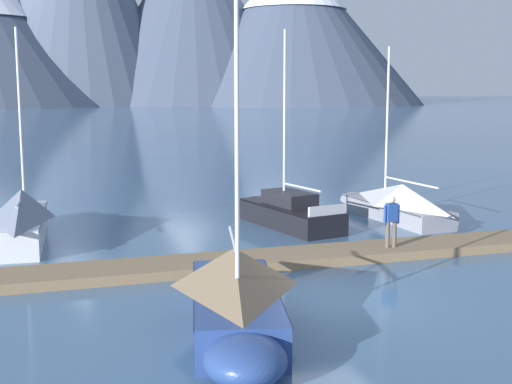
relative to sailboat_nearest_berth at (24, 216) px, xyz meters
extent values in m
plane|color=#426689|center=(7.49, -9.86, -0.95)|extent=(700.00, 700.00, 0.00)
cone|color=#424C60|center=(53.17, 196.62, 27.23)|extent=(73.55, 73.55, 56.35)
cone|color=#424C60|center=(82.84, 183.74, 22.92)|extent=(81.83, 81.83, 47.75)
cube|color=#846B4C|center=(7.49, -5.86, -0.80)|extent=(20.18, 2.20, 0.30)
cylinder|color=#38383D|center=(7.48, -6.72, -0.83)|extent=(19.36, 0.45, 0.24)
cylinder|color=#38383D|center=(7.50, -5.01, -0.83)|extent=(19.36, 0.45, 0.24)
cube|color=silver|center=(-0.01, -0.17, -0.45)|extent=(1.78, 6.28, 1.00)
ellipsoid|color=silver|center=(0.24, 3.25, -0.45)|extent=(1.25, 1.93, 0.95)
cube|color=slate|center=(-0.01, -0.17, 0.01)|extent=(1.81, 6.16, 0.06)
cylinder|color=silver|center=(0.03, 0.45, 3.35)|extent=(0.10, 0.10, 6.61)
cylinder|color=silver|center=(-0.09, -1.22, 0.78)|extent=(0.33, 3.35, 0.08)
pyramid|color=slate|center=(-0.05, -0.63, 0.55)|extent=(1.93, 5.07, 1.00)
cube|color=navy|center=(4.54, -11.18, -0.48)|extent=(3.09, 5.72, 0.94)
ellipsoid|color=navy|center=(3.83, -14.14, -0.48)|extent=(1.98, 2.18, 0.90)
cube|color=#121D39|center=(4.54, -11.18, -0.04)|extent=(3.10, 5.62, 0.06)
cylinder|color=silver|center=(4.35, -11.98, 3.19)|extent=(0.10, 0.10, 6.38)
cylinder|color=silver|center=(4.70, -10.49, 0.98)|extent=(0.79, 3.01, 0.08)
pyramid|color=#7A664C|center=(4.63, -10.79, 0.43)|extent=(3.08, 4.72, 0.87)
cube|color=black|center=(10.04, -0.60, -0.51)|extent=(2.81, 5.36, 0.88)
ellipsoid|color=black|center=(9.50, 2.12, -0.51)|extent=(1.78, 1.55, 0.83)
cube|color=black|center=(10.04, -0.60, -0.11)|extent=(2.82, 5.27, 0.06)
cylinder|color=silver|center=(9.94, -0.09, 3.36)|extent=(0.10, 0.10, 6.85)
cylinder|color=silver|center=(10.19, -1.34, 0.74)|extent=(0.58, 2.52, 0.08)
cube|color=black|center=(10.02, -0.47, 0.19)|extent=(1.71, 2.50, 0.53)
cube|color=silver|center=(10.53, -3.02, 0.11)|extent=(1.64, 0.42, 0.36)
cube|color=#93939E|center=(14.82, -0.46, -0.59)|extent=(2.11, 6.20, 0.71)
ellipsoid|color=#93939E|center=(14.59, 2.82, -0.59)|extent=(1.53, 1.43, 0.68)
cube|color=#424247|center=(14.82, -0.46, -0.28)|extent=(2.15, 6.08, 0.06)
cylinder|color=silver|center=(14.76, 0.35, 3.00)|extent=(0.10, 0.10, 6.47)
cylinder|color=silver|center=(14.89, -1.47, 0.75)|extent=(0.33, 3.64, 0.08)
pyramid|color=silver|center=(14.85, -0.92, 0.18)|extent=(2.28, 5.00, 0.84)
cylinder|color=brown|center=(11.53, -6.14, -0.22)|extent=(0.14, 0.14, 0.86)
cylinder|color=brown|center=(11.27, -6.15, -0.22)|extent=(0.14, 0.14, 0.86)
cube|color=#234793|center=(11.40, -6.14, 0.51)|extent=(0.39, 0.23, 0.60)
sphere|color=beige|center=(11.40, -6.14, 0.93)|extent=(0.22, 0.22, 0.22)
cylinder|color=#234793|center=(11.65, -6.13, 0.44)|extent=(0.09, 0.09, 0.62)
cylinder|color=#234793|center=(11.15, -6.15, 0.44)|extent=(0.09, 0.09, 0.62)
camera|label=1|loc=(0.08, -25.99, 4.58)|focal=49.00mm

